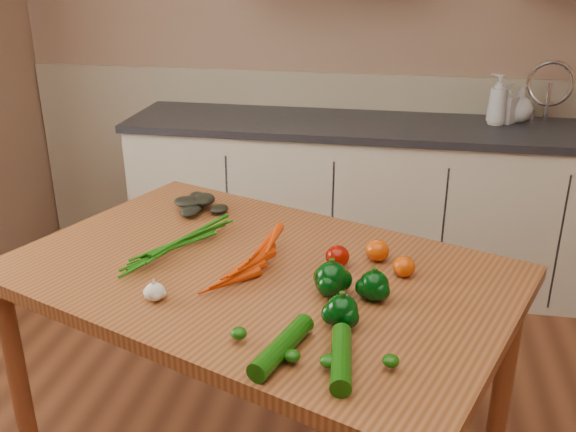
# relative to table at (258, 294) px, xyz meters

# --- Properties ---
(room) EXTENTS (4.04, 5.04, 2.64)m
(room) POSITION_rel_table_xyz_m (0.17, -0.41, 0.52)
(room) COLOR brown
(room) RESTS_ON ground
(counter_run) EXTENTS (2.84, 0.64, 1.14)m
(counter_run) POSITION_rel_table_xyz_m (0.38, 1.61, -0.27)
(counter_run) COLOR beige
(counter_run) RESTS_ON ground
(table) EXTENTS (1.79, 1.48, 0.82)m
(table) POSITION_rel_table_xyz_m (0.00, 0.00, 0.00)
(table) COLOR brown
(table) RESTS_ON ground
(soap_bottle_a) EXTENTS (0.14, 0.14, 0.26)m
(soap_bottle_a) POSITION_rel_table_xyz_m (0.89, 1.68, 0.30)
(soap_bottle_a) COLOR silver
(soap_bottle_a) RESTS_ON counter_run
(soap_bottle_b) EXTENTS (0.13, 0.13, 0.21)m
(soap_bottle_b) POSITION_rel_table_xyz_m (0.94, 1.73, 0.27)
(soap_bottle_b) COLOR silver
(soap_bottle_b) RESTS_ON counter_run
(soap_bottle_c) EXTENTS (0.20, 0.20, 0.18)m
(soap_bottle_c) POSITION_rel_table_xyz_m (1.02, 1.77, 0.26)
(soap_bottle_c) COLOR silver
(soap_bottle_c) RESTS_ON counter_run
(carrot_bunch) EXTENTS (0.34, 0.31, 0.08)m
(carrot_bunch) POSITION_rel_table_xyz_m (-0.10, 0.01, 0.13)
(carrot_bunch) COLOR #E23E05
(carrot_bunch) RESTS_ON table
(leafy_greens) EXTENTS (0.22, 0.20, 0.11)m
(leafy_greens) POSITION_rel_table_xyz_m (-0.32, 0.42, 0.15)
(leafy_greens) COLOR black
(leafy_greens) RESTS_ON table
(garlic_bulb) EXTENTS (0.06, 0.06, 0.05)m
(garlic_bulb) POSITION_rel_table_xyz_m (-0.25, -0.24, 0.12)
(garlic_bulb) COLOR white
(garlic_bulb) RESTS_ON table
(pepper_a) EXTENTS (0.10, 0.10, 0.10)m
(pepper_a) POSITION_rel_table_xyz_m (0.24, -0.12, 0.14)
(pepper_a) COLOR black
(pepper_a) RESTS_ON table
(pepper_b) EXTENTS (0.09, 0.09, 0.09)m
(pepper_b) POSITION_rel_table_xyz_m (0.37, -0.12, 0.13)
(pepper_b) COLOR black
(pepper_b) RESTS_ON table
(pepper_c) EXTENTS (0.09, 0.09, 0.09)m
(pepper_c) POSITION_rel_table_xyz_m (0.29, -0.28, 0.14)
(pepper_c) COLOR black
(pepper_c) RESTS_ON table
(tomato_a) EXTENTS (0.08, 0.08, 0.07)m
(tomato_a) POSITION_rel_table_xyz_m (0.24, 0.06, 0.13)
(tomato_a) COLOR #890C02
(tomato_a) RESTS_ON table
(tomato_b) EXTENTS (0.08, 0.08, 0.07)m
(tomato_b) POSITION_rel_table_xyz_m (0.36, 0.13, 0.13)
(tomato_b) COLOR #CD4105
(tomato_b) RESTS_ON table
(tomato_c) EXTENTS (0.07, 0.07, 0.06)m
(tomato_c) POSITION_rel_table_xyz_m (0.45, 0.03, 0.12)
(tomato_c) COLOR #CD4105
(tomato_c) RESTS_ON table
(zucchini_a) EXTENTS (0.07, 0.24, 0.05)m
(zucchini_a) POSITION_rel_table_xyz_m (0.31, -0.46, 0.12)
(zucchini_a) COLOR #0E4307
(zucchini_a) RESTS_ON table
(zucchini_b) EXTENTS (0.13, 0.25, 0.05)m
(zucchini_b) POSITION_rel_table_xyz_m (0.16, -0.44, 0.12)
(zucchini_b) COLOR #0E4307
(zucchini_b) RESTS_ON table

